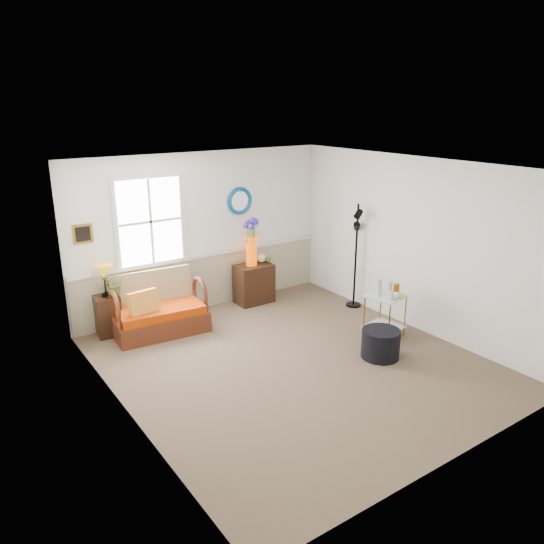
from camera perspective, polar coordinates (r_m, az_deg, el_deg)
floor at (r=7.23m, az=2.33°, el=-9.72°), size 4.50×5.00×0.01m
ceiling at (r=6.45m, az=2.63°, el=11.20°), size 4.50×5.00×0.01m
walls at (r=6.72m, az=2.47°, el=0.14°), size 4.51×5.01×2.60m
wainscot at (r=8.99m, az=-7.17°, el=-1.04°), size 4.46×0.02×0.90m
chair_rail at (r=8.84m, az=-7.26°, el=1.82°), size 4.46×0.04×0.06m
window at (r=8.31m, az=-12.96°, el=5.31°), size 1.14×0.06×1.44m
picture at (r=8.03m, az=-19.71°, el=3.90°), size 0.28×0.03×0.28m
mirror at (r=8.99m, az=-3.52°, el=7.64°), size 0.47×0.07×0.47m
loveseat at (r=8.13m, az=-12.10°, el=-3.43°), size 1.43×0.89×0.89m
throw_pillow at (r=7.95m, az=-13.59°, el=-3.54°), size 0.45×0.16×0.44m
lamp_stand at (r=8.28m, az=-17.22°, el=-4.50°), size 0.37×0.37×0.61m
table_lamp at (r=8.11m, az=-17.57°, el=-0.87°), size 0.33×0.33×0.48m
potted_plant at (r=8.15m, az=-16.56°, el=-1.40°), size 0.45×0.47×0.29m
cabinet at (r=9.16m, az=-1.96°, el=-1.27°), size 0.64×0.42×0.68m
flower_vase at (r=8.94m, az=-2.24°, el=3.20°), size 0.30×0.30×0.80m
side_table at (r=8.04m, az=12.03°, el=-4.63°), size 0.59×0.59×0.64m
tabletop_items at (r=7.90m, az=12.55°, el=-1.53°), size 0.54×0.54×0.27m
floor_lamp at (r=8.94m, az=9.00°, el=1.70°), size 0.32×0.32×1.77m
ottoman at (r=7.43m, az=11.60°, el=-7.55°), size 0.59×0.59×0.40m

